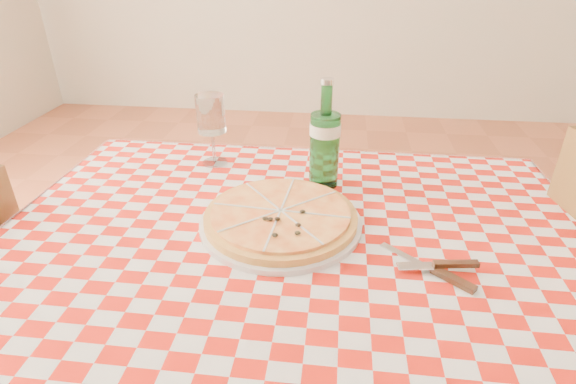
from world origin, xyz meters
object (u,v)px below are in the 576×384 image
(pizza_plate, at_px, (281,216))
(wine_glass, at_px, (212,130))
(water_bottle, at_px, (325,135))
(dining_table, at_px, (294,265))

(pizza_plate, bearing_deg, wine_glass, 127.61)
(wine_glass, bearing_deg, water_bottle, -16.47)
(water_bottle, bearing_deg, pizza_plate, -112.23)
(wine_glass, bearing_deg, pizza_plate, -52.39)
(water_bottle, bearing_deg, wine_glass, 163.53)
(water_bottle, bearing_deg, dining_table, -103.57)
(pizza_plate, distance_m, wine_glass, 0.39)
(pizza_plate, bearing_deg, dining_table, -25.02)
(pizza_plate, distance_m, water_bottle, 0.25)
(pizza_plate, relative_size, water_bottle, 1.30)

